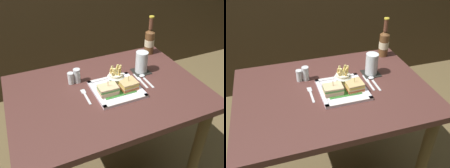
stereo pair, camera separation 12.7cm
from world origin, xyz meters
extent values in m
cube|color=#502D28|center=(0.00, 0.00, 0.75)|extent=(1.04, 0.74, 0.04)
cylinder|color=#4C3D21|center=(0.45, -0.30, 0.37)|extent=(0.06, 0.06, 0.73)
cylinder|color=#523118|center=(-0.45, 0.30, 0.37)|extent=(0.06, 0.06, 0.73)
cylinder|color=#4A2C1C|center=(0.45, 0.30, 0.37)|extent=(0.06, 0.06, 0.73)
cube|color=white|center=(0.04, -0.02, 0.77)|extent=(0.25, 0.25, 0.01)
cube|color=#2E742A|center=(0.04, -0.02, 0.78)|extent=(0.18, 0.14, 0.00)
cube|color=white|center=(0.04, -0.14, 0.78)|extent=(0.25, 0.02, 0.01)
cube|color=silver|center=(0.04, 0.09, 0.78)|extent=(0.25, 0.02, 0.01)
cube|color=white|center=(-0.07, -0.02, 0.78)|extent=(0.02, 0.25, 0.01)
cube|color=white|center=(0.16, -0.02, 0.78)|extent=(0.02, 0.25, 0.01)
cube|color=#DEBE89|center=(-0.01, -0.04, 0.78)|extent=(0.10, 0.07, 0.01)
cube|color=#E4A08F|center=(-0.01, -0.04, 0.79)|extent=(0.10, 0.07, 0.01)
cube|color=#E0B980|center=(-0.01, -0.04, 0.80)|extent=(0.10, 0.07, 0.01)
cube|color=#569644|center=(-0.01, -0.04, 0.81)|extent=(0.10, 0.07, 0.01)
cube|color=beige|center=(-0.01, -0.04, 0.82)|extent=(0.10, 0.07, 0.01)
cylinder|color=tan|center=(-0.01, -0.04, 0.82)|extent=(0.00, 0.00, 0.08)
cube|color=#DAB174|center=(0.10, -0.04, 0.78)|extent=(0.09, 0.09, 0.01)
cube|color=#C44E2A|center=(0.10, -0.04, 0.79)|extent=(0.09, 0.09, 0.01)
cube|color=#D6B277|center=(0.10, -0.04, 0.80)|extent=(0.09, 0.09, 0.01)
cube|color=gold|center=(0.10, -0.04, 0.81)|extent=(0.09, 0.09, 0.01)
cube|color=tan|center=(0.10, -0.04, 0.82)|extent=(0.09, 0.09, 0.01)
cylinder|color=tan|center=(0.10, -0.04, 0.81)|extent=(0.00, 0.00, 0.07)
cylinder|color=silver|center=(0.06, 0.02, 0.81)|extent=(0.07, 0.07, 0.07)
cone|color=silver|center=(0.06, 0.02, 0.84)|extent=(0.09, 0.09, 0.03)
cube|color=#F2D086|center=(0.04, 0.01, 0.84)|extent=(0.01, 0.01, 0.05)
cube|color=#F5DF89|center=(0.06, 0.01, 0.85)|extent=(0.03, 0.01, 0.07)
cube|color=#F3CD79|center=(0.08, 0.03, 0.85)|extent=(0.02, 0.03, 0.08)
cube|color=#E7D174|center=(0.07, 0.04, 0.85)|extent=(0.03, 0.02, 0.08)
cube|color=#DEB462|center=(0.04, 0.04, 0.84)|extent=(0.01, 0.01, 0.06)
cube|color=#F5D788|center=(0.05, 0.02, 0.85)|extent=(0.01, 0.02, 0.07)
cube|color=#F0C468|center=(0.07, 0.00, 0.85)|extent=(0.01, 0.01, 0.07)
cube|color=#F4DF82|center=(0.04, 0.04, 0.85)|extent=(0.02, 0.03, 0.07)
cube|color=#F4D572|center=(0.08, 0.02, 0.85)|extent=(0.01, 0.02, 0.07)
cylinder|color=brown|center=(0.43, 0.28, 0.84)|extent=(0.06, 0.06, 0.15)
cone|color=brown|center=(0.43, 0.28, 0.93)|extent=(0.06, 0.06, 0.02)
cylinder|color=brown|center=(0.43, 0.28, 0.98)|extent=(0.03, 0.03, 0.08)
cylinder|color=gold|center=(0.43, 0.28, 1.02)|extent=(0.03, 0.03, 0.01)
cylinder|color=beige|center=(0.43, 0.28, 0.84)|extent=(0.06, 0.06, 0.05)
cube|color=black|center=(0.26, 0.09, 0.77)|extent=(0.10, 0.10, 0.00)
cylinder|color=silver|center=(0.26, 0.09, 0.83)|extent=(0.07, 0.07, 0.13)
cylinder|color=silver|center=(0.26, 0.09, 0.81)|extent=(0.06, 0.06, 0.07)
cube|color=silver|center=(-0.12, -0.03, 0.77)|extent=(0.01, 0.10, 0.00)
cube|color=silver|center=(-0.12, 0.04, 0.77)|extent=(0.02, 0.04, 0.00)
cube|color=silver|center=(0.21, -0.03, 0.77)|extent=(0.01, 0.09, 0.00)
cube|color=silver|center=(0.21, 0.05, 0.77)|extent=(0.02, 0.07, 0.00)
cube|color=silver|center=(0.24, -0.03, 0.77)|extent=(0.01, 0.11, 0.00)
ellipsoid|color=silver|center=(0.24, 0.04, 0.77)|extent=(0.03, 0.03, 0.01)
cylinder|color=silver|center=(-0.16, 0.14, 0.80)|extent=(0.03, 0.03, 0.06)
cylinder|color=white|center=(-0.16, 0.14, 0.78)|extent=(0.03, 0.03, 0.03)
cylinder|color=silver|center=(-0.16, 0.14, 0.83)|extent=(0.03, 0.03, 0.01)
cylinder|color=silver|center=(-0.12, 0.14, 0.80)|extent=(0.04, 0.04, 0.07)
cylinder|color=#39271D|center=(-0.12, 0.14, 0.79)|extent=(0.03, 0.03, 0.04)
cylinder|color=silver|center=(-0.12, 0.14, 0.84)|extent=(0.04, 0.04, 0.01)
camera|label=1|loc=(-0.40, -0.97, 1.53)|focal=38.70mm
camera|label=2|loc=(-0.28, -1.02, 1.53)|focal=38.70mm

